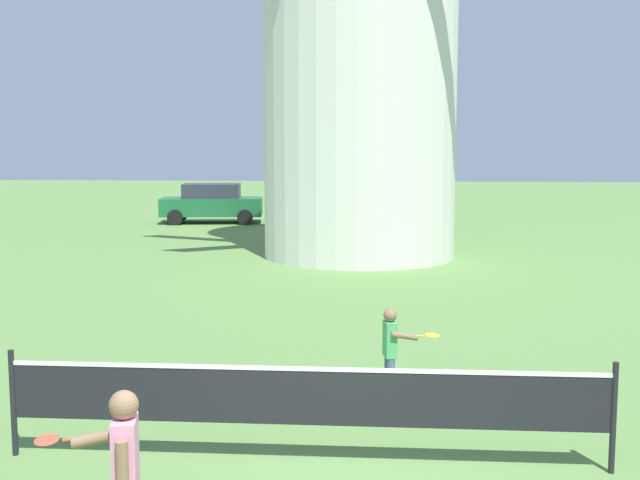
# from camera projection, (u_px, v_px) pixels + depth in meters

# --- Properties ---
(tennis_net) EXTENTS (6.01, 0.06, 1.10)m
(tennis_net) POSITION_uv_depth(u_px,v_px,m) (305.00, 397.00, 7.84)
(tennis_net) COLOR black
(tennis_net) RESTS_ON ground_plane
(player_near) EXTENTS (0.83, 0.47, 1.41)m
(player_near) POSITION_uv_depth(u_px,v_px,m) (123.00, 473.00, 5.76)
(player_near) COLOR slate
(player_near) RESTS_ON ground_plane
(player_far) EXTENTS (0.73, 0.37, 1.12)m
(player_far) POSITION_uv_depth(u_px,v_px,m) (392.00, 346.00, 9.98)
(player_far) COLOR slate
(player_far) RESTS_ON ground_plane
(parked_car_green) EXTENTS (4.14, 2.25, 1.56)m
(parked_car_green) POSITION_uv_depth(u_px,v_px,m) (212.00, 203.00, 31.57)
(parked_car_green) COLOR #1E6638
(parked_car_green) RESTS_ON ground_plane
(parked_car_mustard) EXTENTS (4.23, 2.22, 1.56)m
(parked_car_mustard) POSITION_uv_depth(u_px,v_px,m) (368.00, 202.00, 31.75)
(parked_car_mustard) COLOR #999919
(parked_car_mustard) RESTS_ON ground_plane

